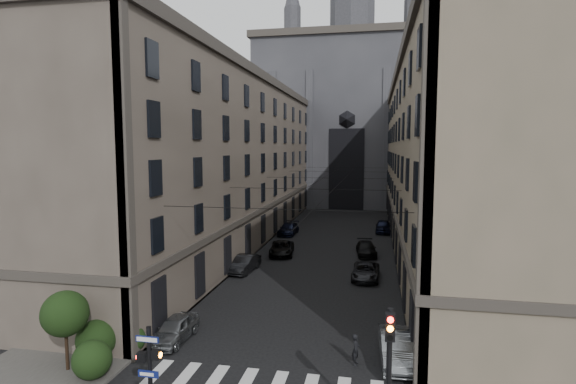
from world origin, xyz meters
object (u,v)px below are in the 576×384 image
Objects in this scene: car_left_midnear at (245,264)px; car_right_near at (396,348)px; car_left_near at (175,329)px; car_right_midfar at (366,249)px; car_left_midfar at (282,248)px; pedestrian at (356,349)px; car_right_midnear at (366,271)px; car_left_far at (288,229)px; gothic_tower at (351,111)px; traffic_light_right at (389,361)px; pedestrian_signal_left at (150,368)px; car_right_far at (383,226)px.

car_right_near reaches higher than car_left_midnear.
car_right_midfar is (10.15, 22.43, -0.01)m from car_left_near.
car_left_midfar is 23.31m from pedestrian.
car_right_near is at bearing -80.62° from car_right_midnear.
car_right_midnear is (-1.87, 14.29, -0.11)m from car_right_near.
car_right_midfar is at bearing -40.32° from car_left_far.
gothic_tower is 11.15× the size of traffic_light_right.
car_left_midfar is 1.05× the size of car_right_midnear.
car_right_midnear is at bearing -57.95° from car_left_far.
pedestrian_signal_left is 0.87× the size of car_right_near.
car_left_near is 0.86× the size of car_right_midnear.
pedestrian reaches higher than car_right_midnear.
car_right_midfar is at bearing 92.84° from car_right_midnear.
car_left_near is 37.07m from car_right_far.
pedestrian_signal_left reaches higher than car_left_far.
car_right_near is at bearing -43.87° from car_left_midnear.
car_left_midfar is 1.06× the size of car_right_far.
car_left_midnear is at bearing -113.16° from car_left_midfar.
gothic_tower reaches higher than car_left_midnear.
car_right_near is (9.71, 7.15, -1.57)m from pedestrian_signal_left.
car_right_midnear is at bearing -95.08° from car_right_midfar.
car_left_midnear is 0.95× the size of car_right_far.
car_right_midnear is (8.53, -6.81, -0.03)m from car_left_midfar.
gothic_tower is 48.52m from car_left_midfar.
pedestrian_signal_left is 10.19m from pedestrian.
car_left_near is 0.81× the size of car_left_midfar.
gothic_tower is 12.55× the size of car_right_midfar.
gothic_tower reaches higher than pedestrian.
car_right_midnear is at bearing 55.21° from car_left_near.
car_right_midnear is 2.98× the size of pedestrian.
car_right_far reaches higher than car_left_midfar.
pedestrian_signal_left is 7.89m from car_left_near.
car_right_midnear is at bearing 9.85° from pedestrian.
car_left_midnear is (-6.12, -51.85, -17.07)m from gothic_tower.
traffic_light_right is 1.18× the size of car_left_midnear.
car_right_midnear is (10.45, -0.16, -0.08)m from car_left_midnear.
gothic_tower reaches higher than car_left_far.
car_right_near is (6.20, -66.30, -17.04)m from gothic_tower.
gothic_tower is 69.21m from pedestrian.
car_right_far is (-0.14, 35.24, 0.04)m from car_right_near.
gothic_tower reaches higher than car_right_far.
car_right_far reaches higher than car_right_near.
traffic_light_right is 29.62m from car_left_midfar.
pedestrian_signal_left is 0.77× the size of traffic_light_right.
car_right_midnear is at bearing -45.62° from car_left_midfar.
traffic_light_right is at bearing -71.50° from car_left_far.
pedestrian is at bearing -75.95° from car_left_midfar.
gothic_tower reaches higher than car_left_near.
car_left_near reaches higher than car_right_midnear.
gothic_tower is at bearing 88.94° from car_left_midnear.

